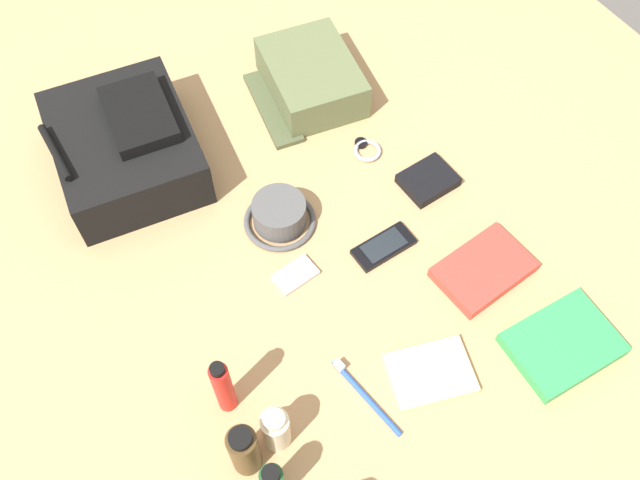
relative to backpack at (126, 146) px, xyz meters
The scene contains 15 objects.
ground_plane 0.47m from the backpack, 149.83° to the right, with size 2.64×2.02×0.02m, color tan.
backpack is the anchor object (origin of this frame).
toiletry_pouch 0.44m from the backpack, 92.85° to the right, with size 0.28×0.27×0.09m.
bucket_hat 0.36m from the backpack, 146.51° to the right, with size 0.15×0.15×0.06m.
cologne_bottle 0.70m from the backpack, behind, with size 0.05×0.05×0.14m.
lotion_bottle 0.69m from the backpack, behind, with size 0.05×0.05×0.11m.
sunscreen_spray 0.59m from the backpack, behind, with size 0.03×0.03×0.17m.
paperback_novel 0.96m from the backpack, 148.28° to the right, with size 0.15×0.20×0.03m.
travel_guidebook 0.78m from the backpack, 142.04° to the right, with size 0.14×0.19×0.03m.
cell_phone 0.58m from the backpack, 143.40° to the right, with size 0.06×0.13×0.01m.
media_player 0.46m from the backpack, 159.29° to the right, with size 0.06×0.09×0.01m.
wristwatch 0.52m from the backpack, 117.62° to the right, with size 0.07×0.06×0.01m.
toothbrush 0.71m from the backpack, 168.66° to the right, with size 0.18×0.04×0.02m.
wallet 0.65m from the backpack, 126.33° to the right, with size 0.09×0.11×0.02m, color black.
notepad 0.78m from the backpack, 160.15° to the right, with size 0.11×0.15×0.02m, color beige.
Camera 1 is at (-0.62, 0.38, 1.22)m, focal length 39.46 mm.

